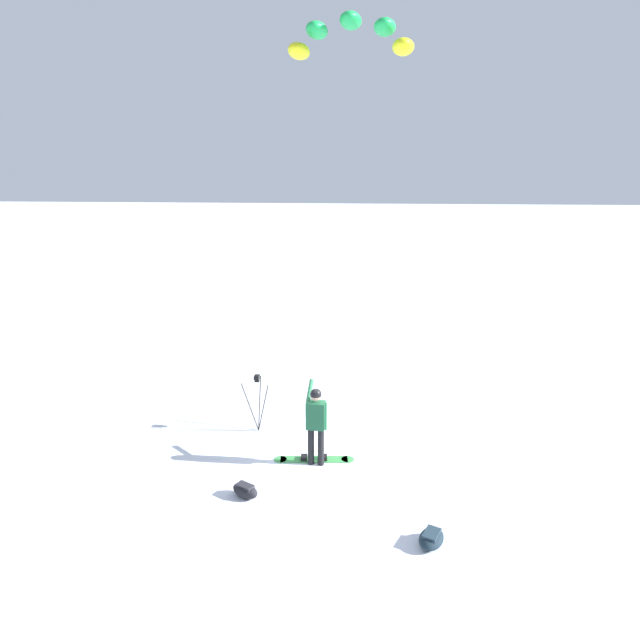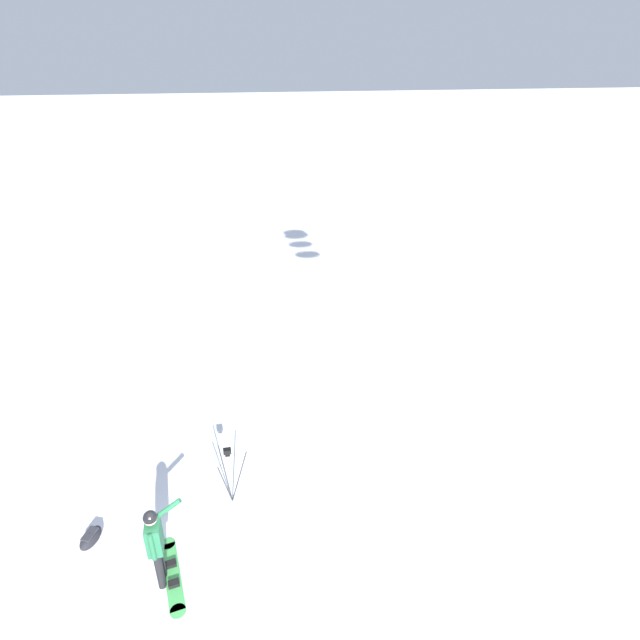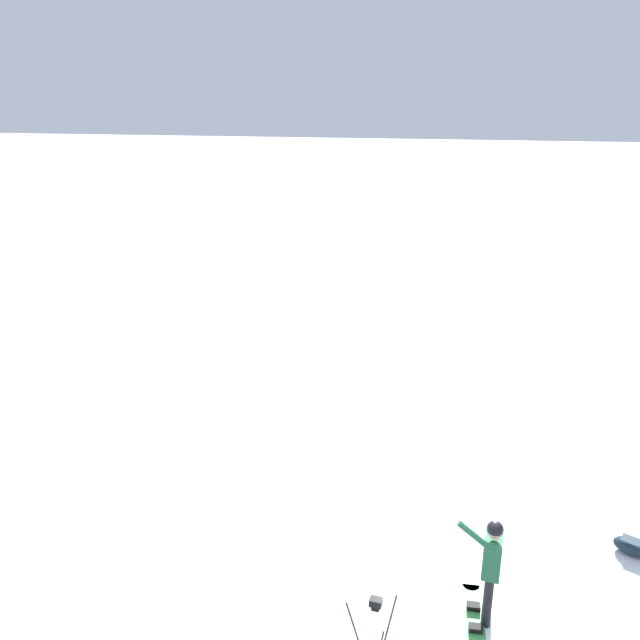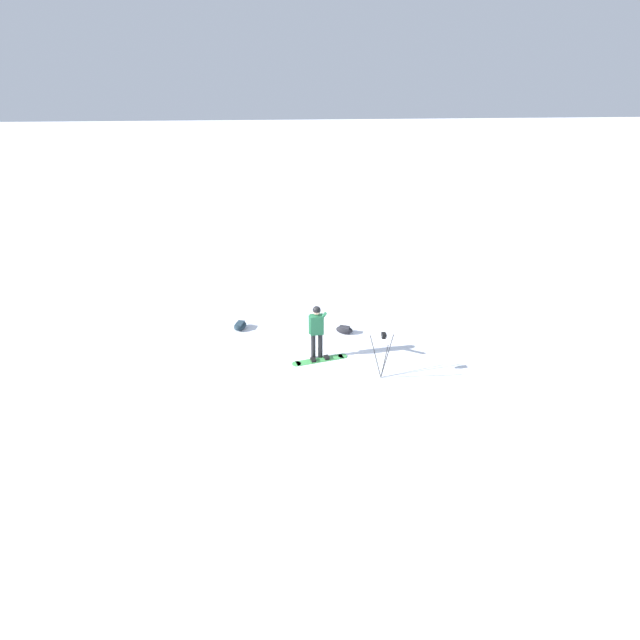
% 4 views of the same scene
% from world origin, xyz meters
% --- Properties ---
extents(ground_plane, '(300.00, 300.00, 0.00)m').
position_xyz_m(ground_plane, '(0.00, 0.00, 0.00)').
color(ground_plane, white).
extents(snowboarder, '(0.47, 0.67, 1.80)m').
position_xyz_m(snowboarder, '(-0.57, -0.56, 1.09)').
color(snowboarder, black).
rests_on(snowboarder, ground_plane).
extents(snowboard, '(1.77, 0.51, 0.10)m').
position_xyz_m(snowboard, '(-0.65, -0.40, 0.02)').
color(snowboard, '#3F994C').
rests_on(snowboard, ground_plane).
extents(gear_bag_large, '(0.65, 0.52, 0.27)m').
position_xyz_m(gear_bag_large, '(-1.76, -2.00, 0.14)').
color(gear_bag_large, black).
rests_on(gear_bag_large, ground_plane).
extents(camera_tripod, '(0.70, 0.63, 1.46)m').
position_xyz_m(camera_tripod, '(-2.25, 0.82, 1.03)').
color(camera_tripod, '#262628').
rests_on(camera_tripod, ground_plane).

